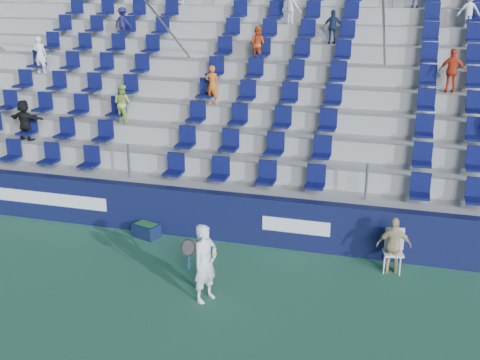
{
  "coord_description": "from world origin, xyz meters",
  "views": [
    {
      "loc": [
        3.81,
        -9.77,
        6.15
      ],
      "look_at": [
        0.2,
        2.8,
        1.7
      ],
      "focal_mm": 45.0,
      "sensor_mm": 36.0,
      "label": 1
    }
  ],
  "objects": [
    {
      "name": "ground",
      "position": [
        0.0,
        0.0,
        0.0
      ],
      "size": [
        70.0,
        70.0,
        0.0
      ],
      "primitive_type": "plane",
      "color": "#296145",
      "rests_on": "ground"
    },
    {
      "name": "line_judge_chair",
      "position": [
        3.74,
        2.65,
        0.54
      ],
      "size": [
        0.49,
        0.5,
        0.95
      ],
      "color": "white",
      "rests_on": "ground"
    },
    {
      "name": "line_judge",
      "position": [
        3.74,
        2.5,
        0.64
      ],
      "size": [
        0.79,
        0.43,
        1.28
      ],
      "primitive_type": "imported",
      "rotation": [
        0.0,
        0.0,
        3.31
      ],
      "color": "tan",
      "rests_on": "ground"
    },
    {
      "name": "grandstand",
      "position": [
        0.0,
        8.24,
        2.14
      ],
      "size": [
        24.0,
        8.17,
        6.63
      ],
      "color": "#999994",
      "rests_on": "ground"
    },
    {
      "name": "sponsor_wall",
      "position": [
        0.0,
        3.15,
        0.6
      ],
      "size": [
        24.0,
        0.32,
        1.2
      ],
      "color": "#10143C",
      "rests_on": "ground"
    },
    {
      "name": "tennis_player",
      "position": [
        0.22,
        0.26,
        0.81
      ],
      "size": [
        0.7,
        0.7,
        1.61
      ],
      "color": "white",
      "rests_on": "ground"
    },
    {
      "name": "ball_bin",
      "position": [
        -2.2,
        2.75,
        0.19
      ],
      "size": [
        0.72,
        0.58,
        0.35
      ],
      "color": "#0F1939",
      "rests_on": "ground"
    }
  ]
}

